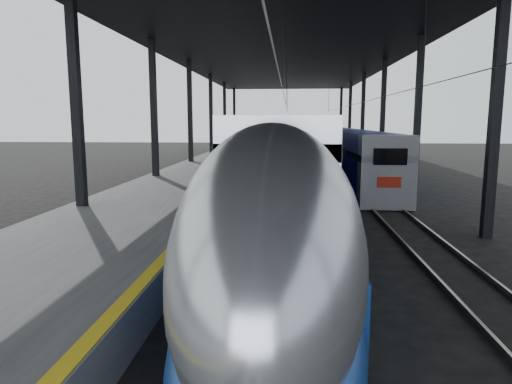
# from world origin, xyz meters

# --- Properties ---
(ground) EXTENTS (160.00, 160.00, 0.00)m
(ground) POSITION_xyz_m (0.00, 0.00, 0.00)
(ground) COLOR black
(ground) RESTS_ON ground
(platform) EXTENTS (6.00, 80.00, 1.00)m
(platform) POSITION_xyz_m (-3.50, 20.00, 0.50)
(platform) COLOR #4C4C4F
(platform) RESTS_ON ground
(yellow_strip) EXTENTS (0.30, 80.00, 0.01)m
(yellow_strip) POSITION_xyz_m (-0.70, 20.00, 1.00)
(yellow_strip) COLOR yellow
(yellow_strip) RESTS_ON platform
(rails) EXTENTS (6.52, 80.00, 0.16)m
(rails) POSITION_xyz_m (4.50, 20.00, 0.08)
(rails) COLOR slate
(rails) RESTS_ON ground
(canopy) EXTENTS (18.00, 75.00, 9.47)m
(canopy) POSITION_xyz_m (1.90, 20.00, 9.12)
(canopy) COLOR black
(canopy) RESTS_ON ground
(tgv_train) EXTENTS (3.08, 65.20, 4.41)m
(tgv_train) POSITION_xyz_m (2.00, 23.00, 2.06)
(tgv_train) COLOR #B8BBC0
(tgv_train) RESTS_ON ground
(second_train) EXTENTS (2.63, 56.05, 3.63)m
(second_train) POSITION_xyz_m (7.00, 36.94, 1.84)
(second_train) COLOR navy
(second_train) RESTS_ON ground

